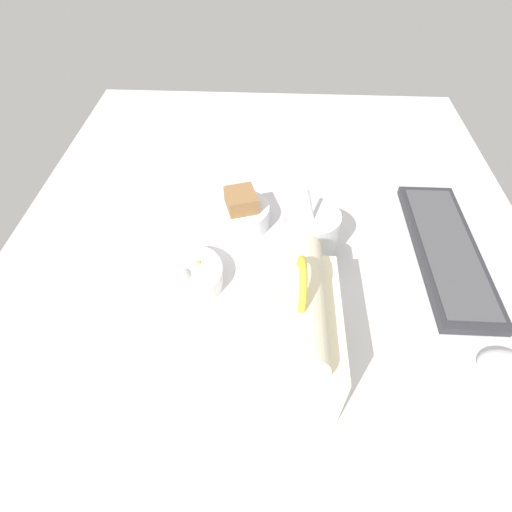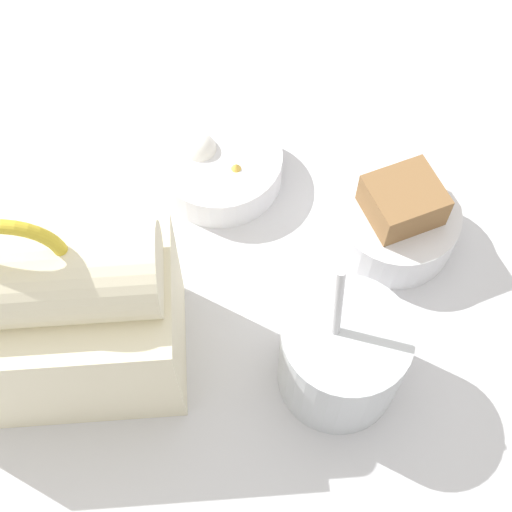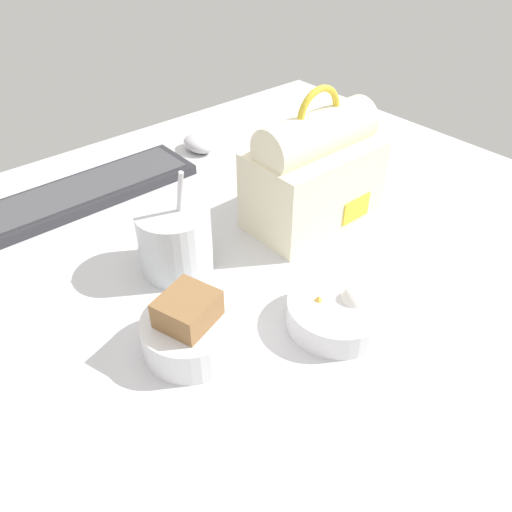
% 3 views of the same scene
% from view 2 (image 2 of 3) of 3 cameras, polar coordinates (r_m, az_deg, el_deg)
% --- Properties ---
extents(desk_surface, '(1.40, 1.10, 0.02)m').
position_cam_2_polar(desk_surface, '(0.69, 4.68, -3.76)').
color(desk_surface, silver).
rests_on(desk_surface, ground).
extents(lunch_bag, '(0.21, 0.13, 0.23)m').
position_cam_2_polar(lunch_bag, '(0.60, -16.57, -4.59)').
color(lunch_bag, '#EFE5C1').
rests_on(lunch_bag, desk_surface).
extents(soup_cup, '(0.11, 0.11, 0.17)m').
position_cam_2_polar(soup_cup, '(0.61, 6.90, -7.91)').
color(soup_cup, silver).
rests_on(soup_cup, desk_surface).
extents(bento_bowl_sandwich, '(0.12, 0.12, 0.08)m').
position_cam_2_polar(bento_bowl_sandwich, '(0.70, 11.19, 2.79)').
color(bento_bowl_sandwich, silver).
rests_on(bento_bowl_sandwich, desk_surface).
extents(bento_bowl_snacks, '(0.13, 0.13, 0.05)m').
position_cam_2_polar(bento_bowl_snacks, '(0.74, -2.90, 7.24)').
color(bento_bowl_snacks, silver).
rests_on(bento_bowl_snacks, desk_surface).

